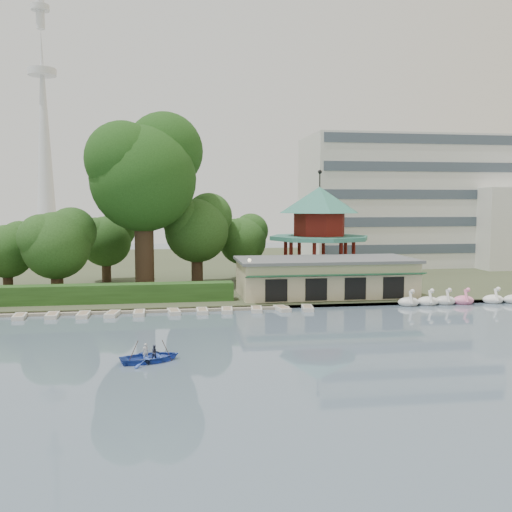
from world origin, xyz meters
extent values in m
plane|color=slate|center=(0.00, 0.00, 0.00)|extent=(220.00, 220.00, 0.00)
cube|color=#424930|center=(0.00, 52.00, 0.20)|extent=(220.00, 70.00, 0.40)
cube|color=gray|center=(0.00, 17.30, 0.15)|extent=(220.00, 0.60, 0.30)
cube|color=gray|center=(-12.00, 17.20, 0.12)|extent=(34.00, 1.60, 0.24)
cube|color=#BFB18C|center=(10.00, 22.00, 2.20)|extent=(18.00, 8.00, 3.60)
cube|color=#595B5E|center=(10.00, 22.00, 4.15)|extent=(18.60, 8.60, 0.30)
cube|color=#194C2D|center=(10.00, 17.70, 3.00)|extent=(18.00, 1.59, 0.45)
cylinder|color=#BFB18C|center=(12.00, 32.00, 1.00)|extent=(10.40, 10.40, 1.20)
cylinder|color=#337867|center=(12.00, 32.00, 5.85)|extent=(12.40, 12.40, 0.50)
cylinder|color=maroon|center=(12.00, 32.00, 7.50)|extent=(6.40, 6.40, 2.80)
cone|color=#337867|center=(12.00, 32.00, 10.50)|extent=(10.00, 10.00, 3.20)
cylinder|color=black|center=(12.00, 32.00, 13.00)|extent=(0.16, 0.16, 1.80)
cube|color=silver|center=(30.00, 50.00, 10.40)|extent=(30.00, 14.00, 20.00)
cone|color=silver|center=(-42.00, 140.00, 30.00)|extent=(6.00, 6.00, 60.00)
cylinder|color=silver|center=(-42.00, 140.00, 48.00)|extent=(8.00, 8.00, 2.00)
cylinder|color=silver|center=(-42.00, 140.00, 66.00)|extent=(5.20, 5.20, 1.60)
cube|color=#274D1B|center=(-15.00, 20.50, 1.30)|extent=(30.00, 2.00, 1.80)
cylinder|color=black|center=(1.50, 19.00, 2.40)|extent=(0.12, 0.12, 4.00)
sphere|color=beige|center=(1.50, 19.00, 4.50)|extent=(0.36, 0.36, 0.36)
cylinder|color=#3A281C|center=(-9.00, 28.00, 5.38)|extent=(2.09, 2.09, 9.97)
sphere|color=#1E4515|center=(-9.00, 28.00, 12.76)|extent=(11.63, 11.63, 11.63)
sphere|color=#1E4515|center=(-6.67, 29.74, 15.95)|extent=(8.72, 8.72, 8.72)
sphere|color=#1E4515|center=(-11.03, 26.84, 14.75)|extent=(8.14, 8.14, 8.14)
cylinder|color=#3A281C|center=(-18.00, 26.00, 2.52)|extent=(1.27, 1.27, 4.24)
sphere|color=#274D1B|center=(-18.00, 26.00, 5.66)|extent=(7.08, 7.08, 7.08)
sphere|color=#274D1B|center=(-16.58, 27.06, 7.01)|extent=(5.31, 5.31, 5.31)
sphere|color=#274D1B|center=(-19.24, 25.29, 6.50)|extent=(4.95, 4.95, 4.95)
cylinder|color=#3A281C|center=(-24.00, 30.00, 2.17)|extent=(1.06, 1.06, 3.54)
sphere|color=#274D1B|center=(-24.00, 30.00, 4.79)|extent=(5.89, 5.89, 5.89)
sphere|color=#274D1B|center=(-22.82, 30.88, 5.92)|extent=(4.42, 4.42, 4.42)
cylinder|color=#3A281C|center=(-3.00, 32.00, 3.00)|extent=(1.37, 1.37, 5.20)
sphere|color=#274D1B|center=(-3.00, 32.00, 6.84)|extent=(7.59, 7.59, 7.59)
sphere|color=#274D1B|center=(-1.48, 33.14, 8.51)|extent=(5.69, 5.69, 5.69)
sphere|color=#274D1B|center=(-4.33, 31.24, 7.88)|extent=(5.31, 5.31, 5.31)
cylinder|color=#3A281C|center=(3.00, 36.00, 2.37)|extent=(1.08, 1.08, 3.94)
sphere|color=#274D1B|center=(3.00, 36.00, 5.28)|extent=(6.02, 6.02, 6.02)
sphere|color=#274D1B|center=(4.20, 36.90, 6.54)|extent=(4.51, 4.51, 4.51)
sphere|color=#274D1B|center=(1.95, 35.40, 6.07)|extent=(4.21, 4.21, 4.21)
cylinder|color=#3A281C|center=(-14.00, 36.00, 2.42)|extent=(1.11, 1.11, 4.04)
sphere|color=#274D1B|center=(-14.00, 36.00, 5.41)|extent=(6.19, 6.19, 6.19)
sphere|color=#274D1B|center=(-12.76, 36.93, 6.71)|extent=(4.64, 4.64, 4.64)
sphere|color=#274D1B|center=(-15.08, 35.38, 6.22)|extent=(4.33, 4.33, 4.33)
ellipsoid|color=white|center=(17.01, 16.59, 0.35)|extent=(2.16, 1.44, 0.99)
cylinder|color=white|center=(17.01, 16.04, 0.90)|extent=(0.26, 0.79, 1.29)
sphere|color=white|center=(17.01, 15.74, 1.55)|extent=(0.44, 0.44, 0.44)
ellipsoid|color=white|center=(19.09, 16.71, 0.35)|extent=(2.16, 1.44, 0.99)
cylinder|color=white|center=(19.09, 16.16, 0.90)|extent=(0.26, 0.79, 1.29)
sphere|color=white|center=(19.09, 15.86, 1.55)|extent=(0.44, 0.44, 0.44)
ellipsoid|color=silver|center=(20.97, 16.79, 0.35)|extent=(2.16, 1.44, 0.99)
cylinder|color=silver|center=(20.97, 16.24, 0.90)|extent=(0.26, 0.79, 1.29)
sphere|color=silver|center=(20.97, 15.94, 1.55)|extent=(0.44, 0.44, 0.44)
ellipsoid|color=pink|center=(22.88, 16.74, 0.35)|extent=(2.16, 1.44, 0.99)
cylinder|color=pink|center=(22.88, 16.19, 0.90)|extent=(0.26, 0.79, 1.29)
sphere|color=pink|center=(22.88, 15.89, 1.55)|extent=(0.44, 0.44, 0.44)
ellipsoid|color=white|center=(26.12, 16.76, 0.35)|extent=(2.16, 1.44, 0.99)
cylinder|color=white|center=(26.12, 16.21, 0.90)|extent=(0.26, 0.79, 1.29)
sphere|color=white|center=(26.12, 15.91, 1.55)|extent=(0.44, 0.44, 0.44)
cube|color=silver|center=(-19.30, 15.67, 0.18)|extent=(1.19, 2.38, 0.36)
cube|color=silver|center=(-16.57, 15.80, 0.18)|extent=(1.09, 2.34, 0.36)
cube|color=silver|center=(-13.88, 15.64, 0.18)|extent=(1.01, 2.31, 0.36)
cube|color=silver|center=(-11.36, 15.65, 0.18)|extent=(1.34, 2.43, 0.36)
cube|color=silver|center=(-9.02, 15.75, 0.18)|extent=(1.00, 2.30, 0.36)
cube|color=silver|center=(-5.92, 15.92, 0.18)|extent=(1.27, 2.40, 0.36)
cube|color=silver|center=(-3.34, 15.86, 0.18)|extent=(1.00, 2.30, 0.36)
cube|color=silver|center=(-1.05, 15.91, 0.18)|extent=(1.20, 2.38, 0.36)
cube|color=silver|center=(1.75, 15.99, 0.18)|extent=(1.26, 2.40, 0.36)
cube|color=silver|center=(4.18, 15.93, 0.18)|extent=(1.37, 2.44, 0.36)
cube|color=silver|center=(6.60, 15.84, 0.18)|extent=(1.29, 2.41, 0.36)
imported|color=#2F4FB6|center=(-7.54, 0.08, 0.54)|extent=(6.09, 5.06, 1.09)
imported|color=silver|center=(-7.84, 0.28, 0.62)|extent=(0.43, 0.34, 1.03)
imported|color=#2C2F44|center=(-7.24, -0.12, 0.60)|extent=(0.57, 0.50, 1.00)
cylinder|color=#3A281C|center=(-8.74, 0.08, 0.35)|extent=(0.94, 0.29, 2.01)
cylinder|color=#3A281C|center=(-6.34, 0.08, 0.35)|extent=(0.94, 0.29, 2.01)
camera|label=1|loc=(-6.21, -36.02, 9.98)|focal=40.00mm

